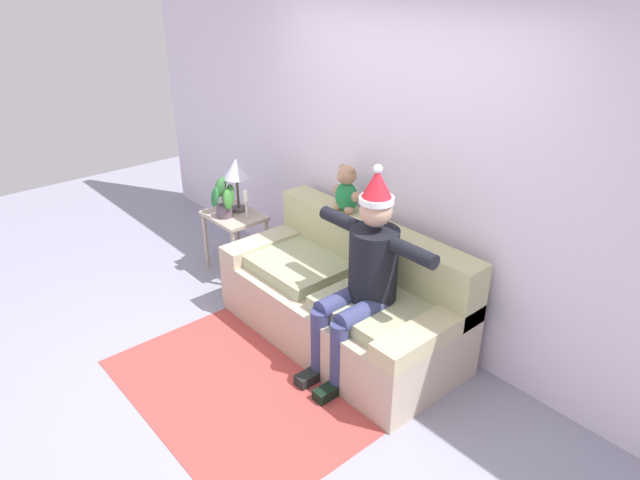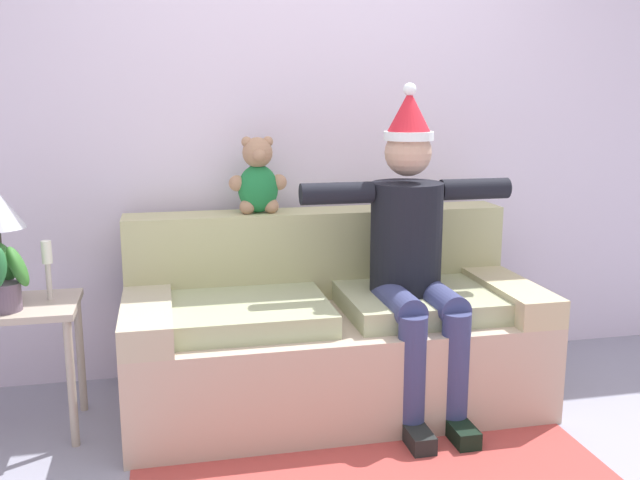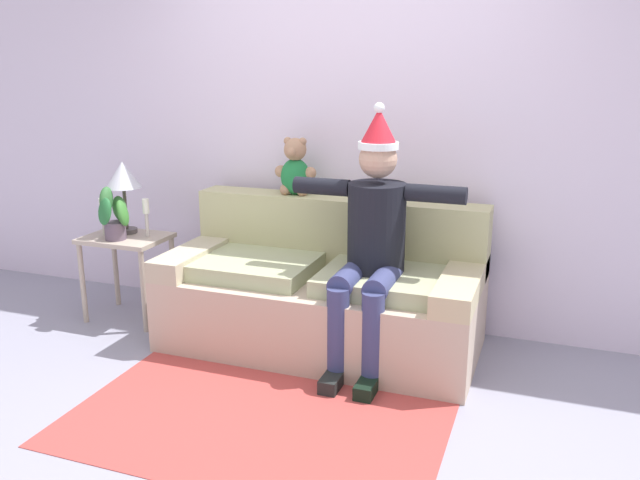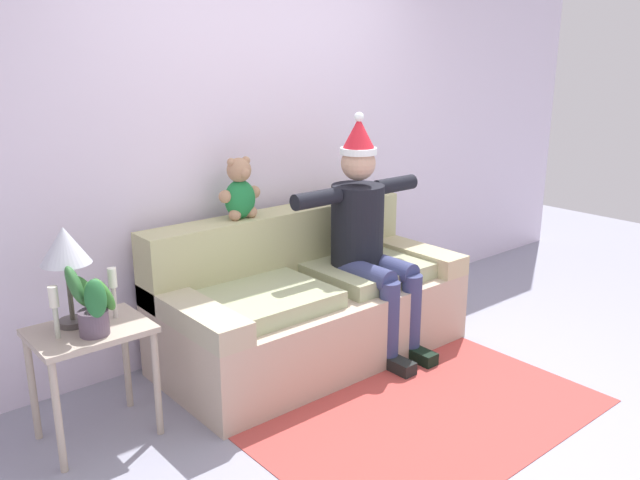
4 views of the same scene
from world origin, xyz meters
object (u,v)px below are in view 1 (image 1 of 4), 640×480
Objects in this scene: side_table at (235,224)px; table_lamp at (236,171)px; teddy_bear at (346,191)px; potted_plant at (224,200)px; candle_tall at (222,193)px; couch at (345,298)px; candle_short at (246,201)px; person_seated at (363,273)px.

table_lamp is (-0.04, 0.08, 0.49)m from side_table.
teddy_bear is 1.03× the size of potted_plant.
side_table is (-1.12, -0.34, -0.58)m from teddy_bear.
couch is at bearing 3.08° from candle_tall.
table_lamp is (-1.47, 0.02, 0.64)m from couch.
couch is 7.35× the size of candle_short.
table_lamp is 0.30m from candle_short.
side_table is at bearing 176.59° from person_seated.
couch is at bearing -0.74° from table_lamp.
table_lamp is 0.29m from potted_plant.
potted_plant reaches higher than candle_short.
couch is 1.34m from candle_short.
teddy_bear is at bearing 20.93° from potted_plant.
potted_plant is (-1.44, -0.15, 0.41)m from couch.
side_table is 1.61× the size of potted_plant.
couch reaches higher than candle_short.
person_seated is 1.63m from candle_short.
side_table is at bearing -177.38° from couch.
candle_short reaches higher than candle_tall.
table_lamp reaches higher than couch.
table_lamp reaches higher than candle_short.
potted_plant is at bearing -96.40° from side_table.
table_lamp is at bearing 167.46° from candle_short.
couch is 1.50m from potted_plant.
couch is 1.44m from side_table.
couch is at bearing -42.60° from teddy_bear.
person_seated is at bearing -5.95° from table_lamp.
person_seated is 4.13× the size of potted_plant.
person_seated is 5.96× the size of candle_tall.
table_lamp is at bearing 101.32° from potted_plant.
candle_short reaches higher than side_table.
couch is 1.27× the size of person_seated.
person_seated is at bearing -0.55° from potted_plant.
table_lamp is 1.89× the size of candle_short.
candle_tall is at bearing -136.51° from table_lamp.
table_lamp is at bearing 43.49° from candle_tall.
side_table is at bearing -162.94° from teddy_bear.
candle_short is (-1.62, 0.15, -0.01)m from person_seated.
side_table is (-1.43, -0.07, 0.15)m from couch.
candle_short is (0.15, 0.04, 0.27)m from side_table.
table_lamp is 0.27m from candle_tall.
potted_plant is 0.21m from candle_short.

